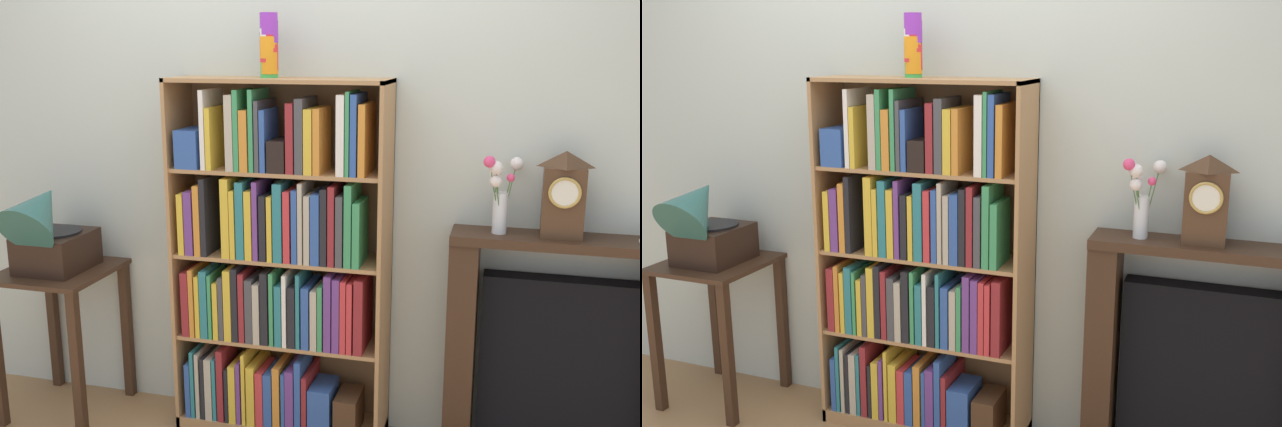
% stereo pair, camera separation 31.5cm
% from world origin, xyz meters
% --- Properties ---
extents(wall_back, '(4.62, 0.08, 2.60)m').
position_xyz_m(wall_back, '(0.07, 0.32, 1.30)').
color(wall_back, beige).
rests_on(wall_back, ground).
extents(bookshelf, '(0.97, 0.29, 1.64)m').
position_xyz_m(bookshelf, '(-0.01, 0.13, 0.76)').
color(bookshelf, '#A87A4C').
rests_on(bookshelf, ground).
extents(cup_stack, '(0.08, 0.08, 0.27)m').
position_xyz_m(cup_stack, '(-0.04, 0.14, 1.78)').
color(cup_stack, green).
rests_on(cup_stack, bookshelf).
extents(side_table_left, '(0.50, 0.50, 0.73)m').
position_xyz_m(side_table_left, '(-1.09, 0.03, 0.54)').
color(side_table_left, '#382316').
rests_on(side_table_left, ground).
extents(gramophone, '(0.29, 0.46, 0.50)m').
position_xyz_m(gramophone, '(-1.09, -0.03, 0.94)').
color(gramophone, black).
rests_on(gramophone, side_table_left).
extents(fireplace_mantel, '(0.95, 0.22, 1.02)m').
position_xyz_m(fireplace_mantel, '(1.23, 0.19, 0.50)').
color(fireplace_mantel, '#382316').
rests_on(fireplace_mantel, ground).
extents(mantel_clock, '(0.16, 0.13, 0.35)m').
position_xyz_m(mantel_clock, '(1.19, 0.17, 1.20)').
color(mantel_clock, '#472D1C').
rests_on(mantel_clock, fireplace_mantel).
extents(flower_vase, '(0.16, 0.18, 0.33)m').
position_xyz_m(flower_vase, '(0.95, 0.17, 1.20)').
color(flower_vase, silver).
rests_on(flower_vase, fireplace_mantel).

